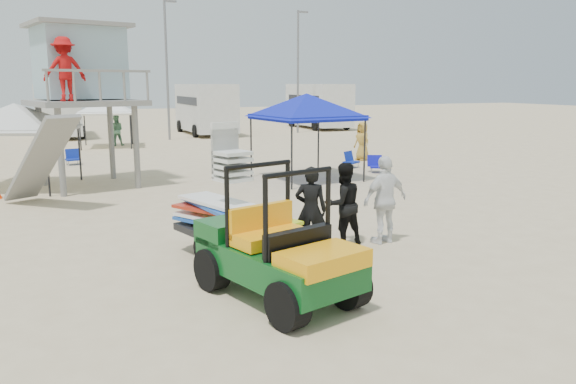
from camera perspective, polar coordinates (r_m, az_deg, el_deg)
name	(u,v)px	position (r m, az deg, el deg)	size (l,w,h in m)	color
ground	(339,324)	(8.03, 5.19, -13.23)	(140.00, 140.00, 0.00)	beige
utility_cart	(277,240)	(8.55, -1.10, -4.90)	(2.03, 2.95, 2.04)	#0B4B1A
surf_trailer	(232,210)	(10.70, -5.75, -1.86)	(1.96, 2.79, 2.26)	black
man_left	(311,210)	(10.98, 2.32, -1.82)	(0.63, 0.41, 1.72)	black
man_mid	(343,204)	(11.57, 5.61, -1.22)	(0.83, 0.65, 1.71)	black
man_right	(385,200)	(11.77, 9.83, -0.80)	(1.08, 0.45, 1.84)	white
lifeguard_tower	(80,69)	(19.12, -20.42, 11.63)	(3.77, 3.77, 5.01)	gray
canopy_blue	(307,98)	(19.34, 1.90, 9.55)	(3.36, 3.36, 3.36)	black
canopy_white_a	(14,108)	(19.63, -26.06, 7.68)	(3.92, 3.92, 3.09)	black
canopy_white_c	(105,100)	(30.88, -18.07, 8.91)	(2.95, 2.95, 3.02)	black
beach_chair_a	(73,157)	(24.78, -21.03, 3.34)	(0.61, 0.65, 0.64)	#0D2496
beach_chair_b	(350,159)	(22.51, 6.31, 3.31)	(0.72, 0.81, 0.64)	#0D2597
beach_chair_c	(376,164)	(21.37, 8.92, 2.83)	(0.71, 0.79, 0.64)	#1013B5
rv_mid_left	(57,108)	(37.97, -22.39, 7.91)	(2.65, 6.50, 3.25)	silver
rv_mid_right	(205,107)	(37.68, -8.41, 8.59)	(2.64, 7.00, 3.25)	silver
rv_far_right	(318,104)	(42.23, 3.10, 8.93)	(2.64, 6.60, 3.25)	silver
light_pole_left	(167,71)	(34.08, -12.20, 11.92)	(0.14, 0.14, 8.00)	slate
light_pole_right	(298,73)	(38.23, 1.01, 12.03)	(0.14, 0.14, 8.00)	slate
distant_beachgoers	(81,140)	(26.05, -20.28, 4.98)	(18.05, 11.00, 1.85)	#2F478E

